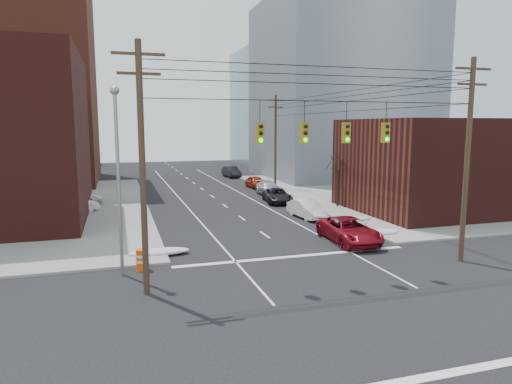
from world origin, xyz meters
TOP-DOWN VIEW (x-y plane):
  - ground at (0.00, 0.00)m, footprint 160.00×160.00m
  - sidewalk_ne at (27.00, 27.00)m, footprint 40.00×40.00m
  - building_brick_far at (-26.00, 74.00)m, footprint 22.00×18.00m
  - building_office at (22.00, 44.00)m, footprint 22.00×20.00m
  - building_glass at (24.00, 70.00)m, footprint 20.00×18.00m
  - building_storefront at (18.00, 16.00)m, footprint 16.00×12.00m
  - utility_pole_left at (-8.50, 3.00)m, footprint 2.20×0.28m
  - utility_pole_right at (8.50, 3.00)m, footprint 2.20×0.28m
  - utility_pole_far at (8.50, 34.00)m, footprint 2.20×0.28m
  - traffic_signals at (0.10, 2.97)m, footprint 17.00×0.42m
  - street_light at (-9.50, 6.00)m, footprint 0.44×0.44m
  - bare_tree at (9.59, 20.00)m, footprint 2.09×2.20m
  - snow_nw at (-7.40, 9.00)m, footprint 3.50×1.08m
  - snow_ne at (7.40, 9.50)m, footprint 3.00×1.08m
  - snow_east_far at (7.40, 14.00)m, footprint 4.00×1.08m
  - red_pickup at (4.56, 8.49)m, footprint 2.85×5.76m
  - parked_car_a at (4.80, 10.05)m, footprint 1.95×3.98m
  - parked_car_b at (5.08, 16.61)m, footprint 1.96×4.49m
  - parked_car_c at (5.31, 24.33)m, footprint 2.94×5.25m
  - parked_car_d at (6.03, 28.98)m, footprint 2.16×5.07m
  - parked_car_e at (6.40, 35.06)m, footprint 1.93×4.29m
  - parked_car_f at (6.40, 47.37)m, footprint 1.97×4.88m
  - lot_car_a at (-13.14, 23.85)m, footprint 4.15×2.80m
  - lot_car_b at (-13.49, 27.74)m, footprint 5.46×3.07m
  - lot_car_d at (-19.63, 27.95)m, footprint 4.47×2.99m
  - construction_barrel at (-8.50, 6.50)m, footprint 0.70×0.70m

SIDE VIEW (x-z plane):
  - ground at x=0.00m, z-range 0.00..0.00m
  - sidewalk_ne at x=27.00m, z-range 0.00..0.15m
  - snow_nw at x=-7.40m, z-range 0.00..0.42m
  - snow_ne at x=7.40m, z-range 0.00..0.42m
  - snow_east_far at x=7.40m, z-range 0.00..0.42m
  - construction_barrel at x=-8.50m, z-range 0.02..1.14m
  - parked_car_a at x=4.80m, z-range 0.00..1.31m
  - parked_car_c at x=5.31m, z-range 0.00..1.39m
  - parked_car_e at x=6.40m, z-range 0.00..1.43m
  - parked_car_b at x=5.08m, z-range 0.00..1.44m
  - parked_car_d at x=6.03m, z-range 0.00..1.46m
  - red_pickup at x=4.56m, z-range 0.00..1.57m
  - parked_car_f at x=6.40m, z-range 0.00..1.58m
  - lot_car_a at x=-13.14m, z-range 0.15..1.45m
  - lot_car_d at x=-19.63m, z-range 0.15..1.57m
  - lot_car_b at x=-13.49m, z-range 0.15..1.59m
  - bare_tree at x=9.59m, z-range -0.15..4.79m
  - building_storefront at x=18.00m, z-range 0.00..8.00m
  - street_light at x=-9.50m, z-range 0.88..10.20m
  - utility_pole_left at x=-8.50m, z-range 0.28..11.28m
  - utility_pole_right at x=8.50m, z-range 0.28..11.28m
  - utility_pole_far at x=8.50m, z-range 0.28..11.28m
  - building_brick_far at x=-26.00m, z-range 0.00..12.00m
  - traffic_signals at x=0.10m, z-range 6.16..8.18m
  - building_glass at x=24.00m, z-range 0.00..22.00m
  - building_office at x=22.00m, z-range 0.00..25.00m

